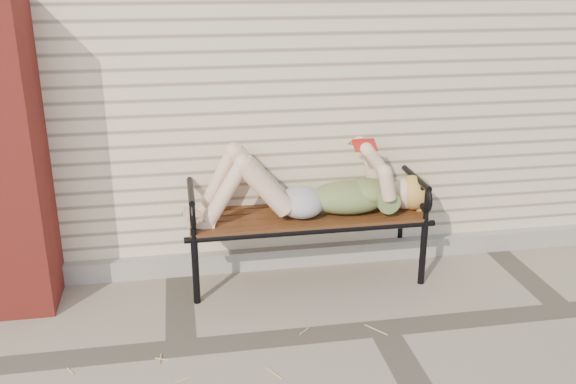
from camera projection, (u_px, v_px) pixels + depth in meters
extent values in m
plane|color=gray|center=(382.00, 328.00, 4.03)|extent=(80.00, 80.00, 0.00)
cube|color=beige|center=(295.00, 33.00, 6.29)|extent=(8.00, 4.00, 3.00)
cube|color=gray|center=(344.00, 252.00, 4.90)|extent=(8.00, 0.10, 0.15)
cube|color=#A02B24|center=(0.00, 160.00, 4.01)|extent=(0.50, 0.50, 2.00)
cylinder|color=black|center=(196.00, 270.00, 4.25)|extent=(0.05, 0.05, 0.48)
cylinder|color=black|center=(193.00, 241.00, 4.70)|extent=(0.05, 0.05, 0.48)
cylinder|color=black|center=(423.00, 252.00, 4.51)|extent=(0.05, 0.05, 0.48)
cylinder|color=black|center=(400.00, 226.00, 4.96)|extent=(0.05, 0.05, 0.48)
cube|color=#5A3217|center=(306.00, 215.00, 4.52)|extent=(1.63, 0.53, 0.03)
cylinder|color=black|center=(313.00, 231.00, 4.30)|extent=(1.72, 0.04, 0.04)
cylinder|color=black|center=(299.00, 206.00, 4.75)|extent=(1.72, 0.04, 0.04)
torus|color=black|center=(297.00, 129.00, 4.67)|extent=(0.30, 0.04, 0.30)
ellipsoid|color=#0B374E|center=(349.00, 197.00, 4.50)|extent=(0.58, 0.33, 0.23)
ellipsoid|color=#0B374E|center=(367.00, 191.00, 4.50)|extent=(0.28, 0.32, 0.17)
ellipsoid|color=#9D9DA2|center=(301.00, 202.00, 4.45)|extent=(0.32, 0.37, 0.20)
sphere|color=#D4B08E|center=(406.00, 194.00, 4.56)|extent=(0.24, 0.24, 0.24)
ellipsoid|color=tan|center=(413.00, 192.00, 4.57)|extent=(0.27, 0.27, 0.25)
cube|color=#AC1A13|center=(363.00, 140.00, 4.37)|extent=(0.15, 0.02, 0.02)
cube|color=beige|center=(365.00, 146.00, 4.34)|extent=(0.15, 0.09, 0.05)
cube|color=beige|center=(361.00, 143.00, 4.42)|extent=(0.15, 0.09, 0.05)
cube|color=#AC1A13|center=(365.00, 146.00, 4.33)|extent=(0.16, 0.10, 0.06)
cube|color=#AC1A13|center=(361.00, 142.00, 4.42)|extent=(0.16, 0.10, 0.06)
cylinder|color=tan|center=(68.00, 383.00, 3.50)|extent=(0.04, 0.15, 0.01)
cylinder|color=tan|center=(361.00, 322.00, 4.08)|extent=(0.17, 0.07, 0.01)
cylinder|color=tan|center=(95.00, 354.00, 3.75)|extent=(0.12, 0.11, 0.01)
cylinder|color=tan|center=(205.00, 375.00, 3.56)|extent=(0.12, 0.08, 0.01)
cylinder|color=tan|center=(449.00, 359.00, 3.71)|extent=(0.05, 0.13, 0.01)
cylinder|color=tan|center=(222.00, 374.00, 3.57)|extent=(0.08, 0.03, 0.01)
cylinder|color=tan|center=(509.00, 370.00, 3.61)|extent=(0.05, 0.10, 0.01)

